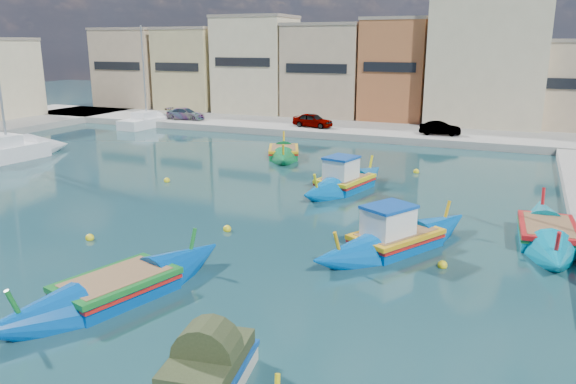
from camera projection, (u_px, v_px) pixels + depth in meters
The scene contains 14 objects.
ground at pixel (136, 252), 22.21m from camera, with size 160.00×160.00×0.00m, color #133539.
north_quay at pixel (360, 131), 50.58m from camera, with size 80.00×8.00×0.60m, color gray.
north_townhouses at pixel (450, 75), 53.40m from camera, with size 83.20×7.87×10.19m.
church_block at pixel (491, 38), 51.83m from camera, with size 10.00×10.00×19.10m.
parked_cars at pixel (288, 119), 51.43m from camera, with size 28.44×2.03×1.25m.
luzzu_turquoise_cabin at pixel (395, 240), 22.47m from camera, with size 6.12×8.91×2.92m.
luzzu_blue_cabin at pixel (345, 183), 31.53m from camera, with size 3.94×8.65×2.98m.
luzzu_cyan_mid at pixel (547, 235), 23.28m from camera, with size 2.66×9.13×2.66m.
luzzu_green at pixel (284, 153), 40.48m from camera, with size 4.92×8.02×2.48m.
luzzu_blue_south at pixel (117, 290), 18.16m from camera, with size 4.54×9.40×2.65m.
tender_near at pixel (208, 371), 13.35m from camera, with size 2.14×3.29×1.51m.
yacht_north at pixel (155, 121), 55.85m from camera, with size 2.60×7.85×10.34m.
yacht_midnorth at pixel (26, 150), 40.51m from camera, with size 3.35×8.78×12.17m.
mooring_buoys at pixel (248, 218), 26.24m from camera, with size 17.35×21.55×0.36m.
Camera 1 is at (13.68, -16.83, 8.04)m, focal length 35.00 mm.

